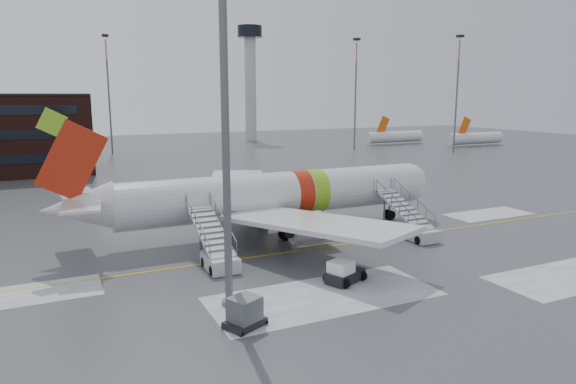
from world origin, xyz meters
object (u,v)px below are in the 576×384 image
airstair_aft (217,252)px  uld_container (245,313)px  airliner (268,196)px  light_mast_near (224,63)px  airstair_fwd (414,226)px  pushback_tug (344,273)px

airstair_aft → uld_container: size_ratio=3.17×
airliner → airstair_aft: bearing=-136.1°
airliner → light_mast_near: bearing=-121.4°
airstair_fwd → pushback_tug: bearing=-148.8°
airstair_fwd → uld_container: 21.56m
airstair_fwd → airstair_aft: same height
airstair_aft → uld_container: airstair_aft is taller
airstair_fwd → airstair_aft: bearing=180.0°
pushback_tug → light_mast_near: (-7.89, -0.27, 12.97)m
airstair_aft → light_mast_near: bearing=-101.8°
pushback_tug → airliner: bearing=88.5°
airliner → pushback_tug: (-0.34, -13.19, -2.74)m
airliner → light_mast_near: 18.81m
airstair_aft → uld_container: bearing=-99.3°
uld_container → airliner: bearing=63.0°
airliner → airstair_fwd: 12.72m
airliner → uld_container: size_ratio=14.40×
airstair_fwd → pushback_tug: 12.86m
airstair_fwd → uld_container: bearing=-152.3°
airstair_fwd → airliner: bearing=148.5°
airliner → airstair_aft: 9.71m
airstair_fwd → uld_container: (-19.08, -10.03, -0.30)m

